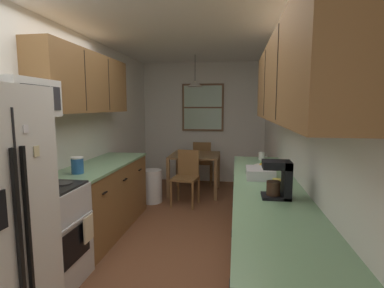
{
  "coord_description": "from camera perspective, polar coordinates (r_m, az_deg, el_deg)",
  "views": [
    {
      "loc": [
        0.7,
        -2.68,
        1.62
      ],
      "look_at": [
        0.12,
        1.16,
        1.13
      ],
      "focal_mm": 27.45,
      "sensor_mm": 36.0,
      "label": 1
    }
  ],
  "objects": [
    {
      "name": "dining_chair_far",
      "position": [
        6.16,
        2.03,
        -3.24
      ],
      "size": [
        0.4,
        0.4,
        0.9
      ],
      "color": "brown",
      "rests_on": "ground"
    },
    {
      "name": "dining_chair_near",
      "position": [
        4.91,
        -1.09,
        -5.95
      ],
      "size": [
        0.45,
        0.45,
        0.9
      ],
      "color": "brown",
      "rests_on": "ground"
    },
    {
      "name": "wall_left",
      "position": [
        4.22,
        -20.52,
        2.08
      ],
      "size": [
        0.1,
        9.0,
        2.55
      ],
      "primitive_type": "cube",
      "color": "silver",
      "rests_on": "ground"
    },
    {
      "name": "mug_by_coffeemaker",
      "position": [
        4.15,
        13.39,
        -2.25
      ],
      "size": [
        0.12,
        0.08,
        0.1
      ],
      "color": "white",
      "rests_on": "counter_right"
    },
    {
      "name": "wall_back",
      "position": [
        6.37,
        2.25,
        4.13
      ],
      "size": [
        4.4,
        0.1,
        2.55
      ],
      "primitive_type": "cube",
      "color": "silver",
      "rests_on": "ground"
    },
    {
      "name": "upper_cabinets_left",
      "position": [
        3.91,
        -19.94,
        11.08
      ],
      "size": [
        0.33,
        1.87,
        0.72
      ],
      "color": "brown"
    },
    {
      "name": "upper_cabinets_right",
      "position": [
        2.69,
        18.38,
        11.99
      ],
      "size": [
        0.33,
        2.86,
        0.72
      ],
      "color": "brown"
    },
    {
      "name": "wall_right",
      "position": [
        3.75,
        18.53,
        1.57
      ],
      "size": [
        0.1,
        9.0,
        2.55
      ],
      "primitive_type": "cube",
      "color": "silver",
      "rests_on": "ground"
    },
    {
      "name": "dining_table",
      "position": [
        5.51,
        0.57,
        -3.16
      ],
      "size": [
        0.9,
        0.89,
        0.74
      ],
      "color": "brown",
      "rests_on": "ground"
    },
    {
      "name": "dish_towel",
      "position": [
        2.99,
        -19.48,
        -15.21
      ],
      "size": [
        0.02,
        0.16,
        0.24
      ],
      "primitive_type": "cube",
      "color": "beige"
    },
    {
      "name": "dish_rack",
      "position": [
        3.09,
        13.11,
        -5.51
      ],
      "size": [
        0.28,
        0.34,
        0.1
      ],
      "primitive_type": "cube",
      "color": "silver",
      "rests_on": "counter_right"
    },
    {
      "name": "ceiling_slab",
      "position": [
        3.86,
        -2.29,
        21.76
      ],
      "size": [
        4.4,
        9.0,
        0.08
      ],
      "primitive_type": "cube",
      "color": "white"
    },
    {
      "name": "mug_spare",
      "position": [
        2.68,
        16.14,
        -7.55
      ],
      "size": [
        0.11,
        0.07,
        0.1
      ],
      "color": "#E5CC4C",
      "rests_on": "counter_right"
    },
    {
      "name": "fruit_bowl",
      "position": [
        3.46,
        13.97,
        -4.38
      ],
      "size": [
        0.24,
        0.24,
        0.09
      ],
      "color": "silver",
      "rests_on": "counter_right"
    },
    {
      "name": "counter_left",
      "position": [
        4.05,
        -16.92,
        -9.88
      ],
      "size": [
        0.64,
        1.79,
        0.9
      ],
      "color": "brown",
      "rests_on": "ground"
    },
    {
      "name": "ground_plane",
      "position": [
        4.08,
        -2.1,
        -16.18
      ],
      "size": [
        12.0,
        12.0,
        0.0
      ],
      "primitive_type": "plane",
      "color": "brown"
    },
    {
      "name": "microwave_over_range",
      "position": [
        2.9,
        -30.28,
        7.7
      ],
      "size": [
        0.39,
        0.59,
        0.33
      ],
      "color": "white"
    },
    {
      "name": "trash_bin",
      "position": [
        5.09,
        -7.77,
        -8.11
      ],
      "size": [
        0.34,
        0.34,
        0.56
      ],
      "primitive_type": "cylinder",
      "color": "white",
      "rests_on": "ground"
    },
    {
      "name": "stove_range",
      "position": [
        3.05,
        -27.04,
        -15.7
      ],
      "size": [
        0.66,
        0.64,
        1.1
      ],
      "color": "silver",
      "rests_on": "ground"
    },
    {
      "name": "coffee_maker",
      "position": [
        2.43,
        16.74,
        -6.48
      ],
      "size": [
        0.22,
        0.18,
        0.3
      ],
      "color": "black",
      "rests_on": "counter_right"
    },
    {
      "name": "storage_canister",
      "position": [
        3.43,
        -21.38,
        -3.85
      ],
      "size": [
        0.13,
        0.13,
        0.18
      ],
      "color": "#265999",
      "rests_on": "counter_left"
    },
    {
      "name": "counter_right",
      "position": [
        2.95,
        14.28,
        -16.33
      ],
      "size": [
        0.64,
        3.18,
        0.9
      ],
      "color": "brown",
      "rests_on": "ground"
    },
    {
      "name": "pendant_light",
      "position": [
        5.43,
        0.59,
        11.61
      ],
      "size": [
        0.29,
        0.29,
        0.57
      ],
      "color": "black"
    },
    {
      "name": "back_window",
      "position": [
        6.29,
        2.11,
        7.09
      ],
      "size": [
        0.89,
        0.05,
        1.0
      ],
      "color": "brown"
    }
  ]
}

